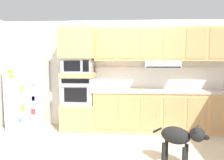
{
  "coord_description": "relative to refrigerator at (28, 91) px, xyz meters",
  "views": [
    {
      "loc": [
        0.13,
        -3.94,
        1.6
      ],
      "look_at": [
        -0.13,
        0.17,
        1.19
      ],
      "focal_mm": 33.83,
      "sensor_mm": 36.0,
      "label": 1
    }
  ],
  "objects": [
    {
      "name": "appliance_mid_shelf",
      "position": [
        1.15,
        0.07,
        0.37
      ],
      "size": [
        0.74,
        0.62,
        0.1
      ],
      "primitive_type": "cube",
      "color": "tan",
      "rests_on": "built_in_oven"
    },
    {
      "name": "countertop_slab",
      "position": [
        2.98,
        0.07,
        0.02
      ],
      "size": [
        2.96,
        0.64,
        0.04
      ],
      "primitive_type": "cube",
      "color": "#BCB2A3",
      "rests_on": "lower_cabinet_run"
    },
    {
      "name": "backsplash_panel",
      "position": [
        2.98,
        0.36,
        0.29
      ],
      "size": [
        2.96,
        0.02,
        0.5
      ],
      "primitive_type": "cube",
      "color": "white",
      "rests_on": "countertop_slab"
    },
    {
      "name": "ground_plane",
      "position": [
        2.08,
        -0.68,
        -0.88
      ],
      "size": [
        9.6,
        9.6,
        0.0
      ],
      "primitive_type": "plane",
      "color": "beige"
    },
    {
      "name": "oven_base_cabinet",
      "position": [
        1.15,
        0.07,
        -0.58
      ],
      "size": [
        0.74,
        0.62,
        0.6
      ],
      "primitive_type": "cube",
      "color": "tan",
      "rests_on": "ground"
    },
    {
      "name": "dog",
      "position": [
        3.03,
        -1.53,
        -0.43
      ],
      "size": [
        0.76,
        0.48,
        0.66
      ],
      "rotation": [
        0.0,
        0.0,
        -0.5
      ],
      "color": "black",
      "rests_on": "ground"
    },
    {
      "name": "refrigerator",
      "position": [
        0.0,
        0.0,
        0.0
      ],
      "size": [
        0.76,
        0.73,
        1.76
      ],
      "color": "white",
      "rests_on": "ground"
    },
    {
      "name": "upper_cabinet_with_hood",
      "position": [
        2.98,
        0.19,
        1.02
      ],
      "size": [
        2.92,
        0.48,
        0.88
      ],
      "color": "tan",
      "rests_on": "backsplash_panel"
    },
    {
      "name": "appliance_upper_cabinet",
      "position": [
        1.15,
        0.07,
        1.08
      ],
      "size": [
        0.74,
        0.62,
        0.68
      ],
      "primitive_type": "cube",
      "color": "tan",
      "rests_on": "microwave"
    },
    {
      "name": "screwdriver",
      "position": [
        2.59,
        0.09,
        0.05
      ],
      "size": [
        0.16,
        0.15,
        0.03
      ],
      "color": "yellow",
      "rests_on": "countertop_slab"
    },
    {
      "name": "back_kitchen_wall",
      "position": [
        2.08,
        0.43,
        0.37
      ],
      "size": [
        6.2,
        0.12,
        2.5
      ],
      "primitive_type": "cube",
      "color": "silver",
      "rests_on": "ground"
    },
    {
      "name": "lower_cabinet_run",
      "position": [
        2.98,
        0.07,
        -0.44
      ],
      "size": [
        2.92,
        0.63,
        0.88
      ],
      "color": "tan",
      "rests_on": "ground"
    },
    {
      "name": "microwave",
      "position": [
        1.15,
        0.07,
        0.58
      ],
      "size": [
        0.64,
        0.54,
        0.32
      ],
      "color": "#A8AAAF",
      "rests_on": "appliance_mid_shelf"
    },
    {
      "name": "built_in_oven",
      "position": [
        1.15,
        0.07,
        0.02
      ],
      "size": [
        0.7,
        0.62,
        0.6
      ],
      "color": "#A8AAAF",
      "rests_on": "oven_base_cabinet"
    }
  ]
}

